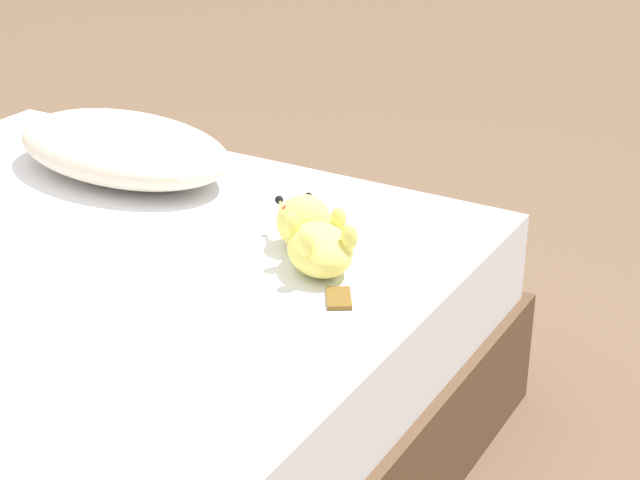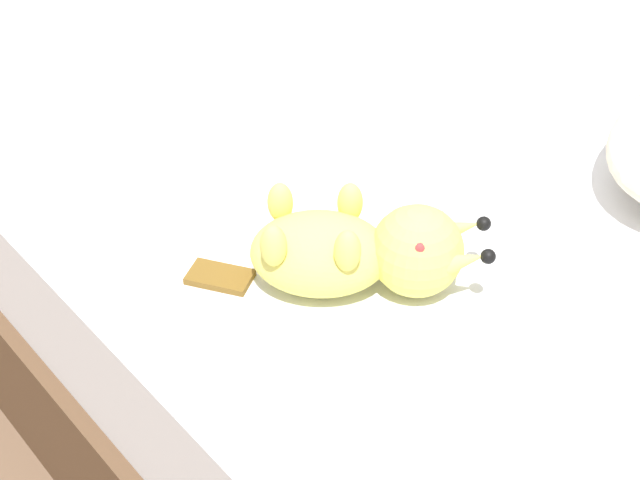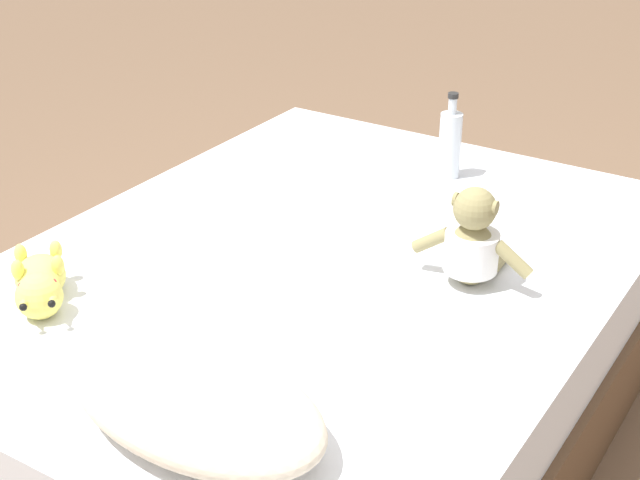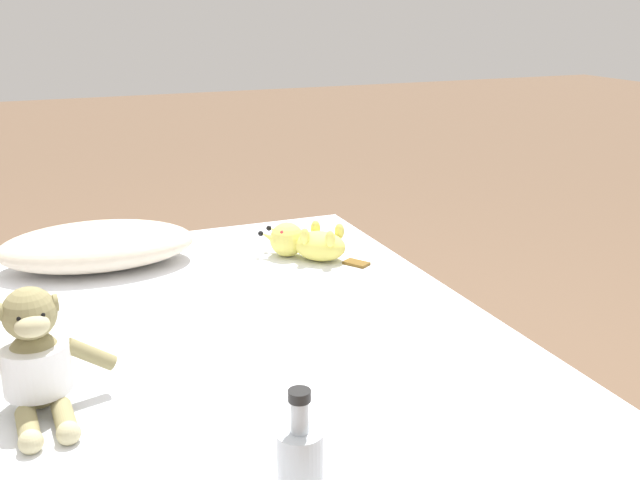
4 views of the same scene
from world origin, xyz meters
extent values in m
plane|color=brown|center=(0.00, 0.00, 0.00)|extent=(16.00, 16.00, 0.00)
cube|color=brown|center=(0.00, 0.00, 0.12)|extent=(1.37, 1.82, 0.24)
cube|color=white|center=(0.00, 0.00, 0.33)|extent=(1.32, 1.77, 0.18)
ellipsoid|color=#EAE066|center=(0.43, 0.47, 0.47)|extent=(0.18, 0.18, 0.08)
sphere|color=#EAE066|center=(0.36, 0.54, 0.47)|extent=(0.10, 0.10, 0.10)
cone|color=#EAE066|center=(0.31, 0.55, 0.48)|extent=(0.07, 0.06, 0.05)
sphere|color=black|center=(0.29, 0.56, 0.49)|extent=(0.02, 0.02, 0.02)
cone|color=#EAE066|center=(0.35, 0.59, 0.48)|extent=(0.07, 0.06, 0.05)
sphere|color=black|center=(0.33, 0.61, 0.49)|extent=(0.02, 0.02, 0.02)
sphere|color=red|center=(0.34, 0.51, 0.50)|extent=(0.02, 0.02, 0.02)
sphere|color=red|center=(0.38, 0.56, 0.50)|extent=(0.02, 0.02, 0.02)
ellipsoid|color=#EAE066|center=(0.38, 0.46, 0.50)|extent=(0.04, 0.04, 0.05)
ellipsoid|color=#EAE066|center=(0.44, 0.52, 0.50)|extent=(0.04, 0.04, 0.05)
ellipsoid|color=#EAE066|center=(0.44, 0.41, 0.50)|extent=(0.04, 0.04, 0.05)
ellipsoid|color=#EAE066|center=(0.49, 0.46, 0.50)|extent=(0.04, 0.04, 0.05)
cube|color=brown|center=(0.51, 0.39, 0.43)|extent=(0.07, 0.08, 0.01)
camera|label=1|loc=(1.24, -0.91, 1.23)|focal=57.99mm
camera|label=2|loc=(0.93, 1.06, 1.08)|focal=52.29mm
camera|label=3|loc=(-1.05, 1.66, 1.47)|focal=52.59mm
camera|label=4|loc=(-0.33, -1.40, 1.14)|focal=41.80mm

